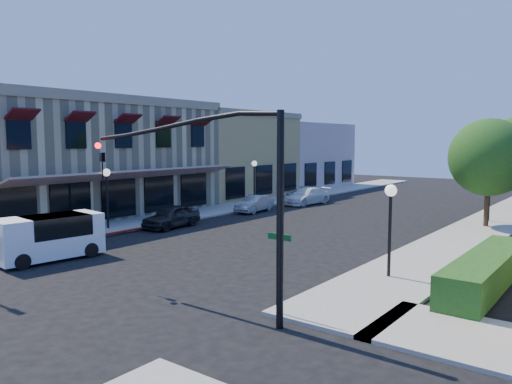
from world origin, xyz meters
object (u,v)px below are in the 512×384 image
Objects in this scene: street_tree_a at (489,157)px; parked_car_d at (305,194)px; lamppost_right_near at (390,207)px; street_name_sign at (279,261)px; lamppost_left_far at (254,171)px; parked_car_c at (307,196)px; parked_car_b at (254,204)px; lamppost_left_near at (107,183)px; parked_car_a at (172,216)px; white_van at (47,235)px; lamppost_right_far at (490,180)px; signal_mast_arm at (220,178)px.

parked_car_d is at bearing 165.07° from street_tree_a.
street_name_sign is at bearing -99.78° from lamppost_right_near.
lamppost_left_far is 4.76m from parked_car_c.
parked_car_c is 0.95× the size of parked_car_d.
parked_car_c is (0.76, 6.00, 0.07)m from parked_car_b.
lamppost_left_near is 0.90× the size of parked_car_a.
lamppost_left_far is 5.05m from parked_car_d.
white_van reaches higher than parked_car_c.
parked_car_b is at bearing 129.20° from street_name_sign.
lamppost_left_near is 1.00× the size of lamppost_right_near.
street_name_sign is 27.48m from parked_car_d.
lamppost_left_far is 22.02m from lamppost_right_near.
parked_car_b is (-1.69, 17.05, -0.51)m from white_van.
lamppost_right_far is at bearing 59.45° from white_van.
parked_car_b is 6.05m from parked_car_c.
parked_car_c is at bearing 79.78° from lamppost_left_near.
parked_car_a is 15.17m from parked_car_d.
parked_car_a is (-14.70, -13.17, -2.06)m from lamppost_right_far.
signal_mast_arm is 26.30m from parked_car_c.
parked_car_b is 0.79× the size of parked_car_c.
street_name_sign is at bearing -67.49° from parked_car_d.
lamppost_left_near and lamppost_right_near have the same top height.
street_tree_a reaches higher than white_van.
street_tree_a reaches higher than parked_car_d.
lamppost_right_near is 14.44m from white_van.
white_van is 0.94× the size of parked_car_d.
lamppost_right_near is at bearing -16.45° from parked_car_a.
parked_car_b is at bearing -168.69° from street_tree_a.
lamppost_left_far is (-16.00, 19.80, 1.04)m from street_name_sign.
lamppost_left_far is at bearing -127.31° from parked_car_d.
lamppost_left_far reaches higher than parked_car_b.
lamppost_left_near is 0.74× the size of parked_car_d.
lamppost_left_near reaches higher than parked_car_c.
parked_car_c is (-11.29, 23.50, -3.42)m from signal_mast_arm.
lamppost_right_far is at bearing 90.00° from lamppost_right_near.
white_van reaches higher than parked_car_a.
lamppost_left_far reaches higher than parked_car_a.
parked_car_b is (-15.00, -3.00, -3.59)m from street_tree_a.
signal_mast_arm reaches higher than lamppost_right_near.
lamppost_right_far is at bearing 6.71° from lamppost_left_far.
lamppost_right_near is at bearing 0.00° from lamppost_left_near.
white_van is 24.11m from parked_car_d.
parked_car_a is (-14.70, 2.83, -2.06)m from lamppost_right_near.
parked_car_b is at bearing -161.21° from lamppost_right_far.
signal_mast_arm reaches higher than parked_car_d.
parked_car_c is at bearing -60.02° from parked_car_d.
parked_car_a reaches higher than parked_car_c.
lamppost_left_near is at bearing 123.40° from white_van.
street_tree_a is 24.26m from white_van.
street_tree_a reaches higher than lamppost_left_far.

